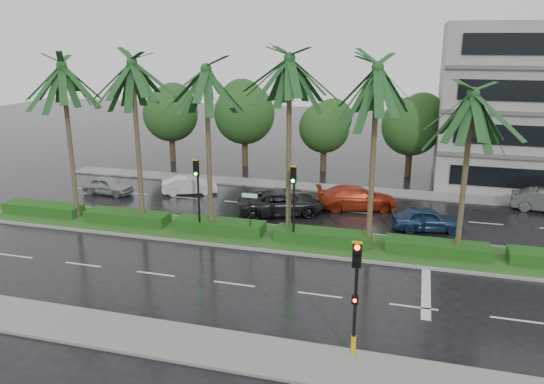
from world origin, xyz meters
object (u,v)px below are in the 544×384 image
(street_sign, at_px, (250,204))
(car_silver, at_px, (108,185))
(signal_near, at_px, (356,294))
(signal_median_left, at_px, (197,185))
(car_white, at_px, (190,185))
(car_blue, at_px, (427,219))
(car_red, at_px, (356,198))
(car_darkgrey, at_px, (281,203))

(street_sign, distance_m, car_silver, 14.10)
(signal_near, distance_m, signal_median_left, 13.93)
(car_white, height_order, car_blue, car_blue)
(car_silver, bearing_deg, car_blue, -89.70)
(signal_median_left, height_order, car_silver, signal_median_left)
(car_silver, distance_m, car_red, 17.78)
(signal_median_left, xyz_separation_m, car_silver, (-9.72, 6.07, -2.36))
(car_white, bearing_deg, car_red, -115.76)
(car_darkgrey, relative_size, car_blue, 1.35)
(car_darkgrey, xyz_separation_m, car_blue, (9.00, -0.59, -0.07))
(signal_near, height_order, car_darkgrey, signal_near)
(signal_near, relative_size, street_sign, 1.68)
(car_blue, bearing_deg, car_white, 66.96)
(car_darkgrey, distance_m, car_red, 5.11)
(car_darkgrey, bearing_deg, signal_near, -179.45)
(street_sign, relative_size, car_blue, 0.64)
(car_silver, bearing_deg, car_white, -69.29)
(car_darkgrey, distance_m, car_blue, 9.02)
(car_darkgrey, bearing_deg, car_white, 47.15)
(car_blue, bearing_deg, car_darkgrey, 74.39)
(street_sign, distance_m, car_red, 8.93)
(street_sign, height_order, car_darkgrey, street_sign)
(signal_near, height_order, car_white, signal_near)
(street_sign, bearing_deg, signal_near, -54.66)
(street_sign, relative_size, car_red, 0.50)
(car_darkgrey, bearing_deg, car_silver, 62.24)
(car_silver, distance_m, car_darkgrey, 13.27)
(car_darkgrey, bearing_deg, car_red, -84.97)
(signal_median_left, bearing_deg, car_blue, 19.55)
(signal_near, height_order, car_silver, signal_near)
(car_red, bearing_deg, street_sign, 128.88)
(signal_near, height_order, signal_median_left, signal_median_left)
(car_white, bearing_deg, car_blue, -125.72)
(car_white, height_order, car_darkgrey, car_darkgrey)
(street_sign, bearing_deg, car_red, 55.50)
(signal_near, xyz_separation_m, car_silver, (-19.72, 15.76, -1.87))
(signal_near, xyz_separation_m, car_darkgrey, (-6.50, 14.72, -1.74))
(signal_near, relative_size, signal_median_left, 1.00)
(signal_median_left, relative_size, car_white, 1.10)
(street_sign, xyz_separation_m, car_white, (-7.05, 7.54, -1.47))
(car_silver, distance_m, car_blue, 22.28)
(signal_median_left, bearing_deg, car_white, 117.70)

